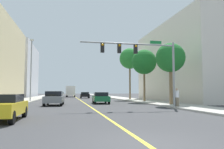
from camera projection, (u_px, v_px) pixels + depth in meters
name	position (u px, v px, depth m)	size (l,w,h in m)	color
ground	(78.00, 98.00, 47.42)	(192.00, 192.00, 0.00)	#38383A
sidewalk_left	(34.00, 98.00, 45.64)	(3.80, 168.00, 0.15)	#9E9B93
sidewalk_right	(118.00, 98.00, 49.21)	(3.80, 168.00, 0.15)	#B2ADA3
lane_marking_center	(78.00, 98.00, 47.42)	(0.16, 144.00, 0.01)	yellow
building_left_far	(7.00, 71.00, 64.00)	(15.13, 22.23, 15.07)	silver
building_right_near	(192.00, 64.00, 35.60)	(10.97, 21.64, 12.02)	silver
traffic_signal_mast	(143.00, 57.00, 19.86)	(8.75, 0.36, 6.02)	gray
street_lamp	(31.00, 67.00, 32.22)	(0.56, 0.28, 9.08)	gray
palm_near	(170.00, 58.00, 23.96)	(3.19, 3.19, 6.64)	brown
palm_mid	(144.00, 62.00, 31.60)	(3.55, 3.55, 7.37)	brown
palm_far	(130.00, 59.00, 39.40)	(3.70, 3.70, 9.10)	brown
car_yellow	(2.00, 107.00, 11.48)	(1.92, 4.08, 1.38)	gold
car_gray	(54.00, 98.00, 23.85)	(2.09, 4.29, 1.53)	slate
car_silver	(59.00, 95.00, 47.69)	(2.11, 4.23, 1.34)	#BCBCC1
car_green	(101.00, 98.00, 27.54)	(2.07, 4.49, 1.41)	#196638
car_black	(85.00, 95.00, 49.39)	(2.08, 4.43, 1.34)	black
delivery_truck	(71.00, 91.00, 59.75)	(2.69, 7.62, 2.89)	#194799
pedestrian	(177.00, 97.00, 20.25)	(0.38, 0.38, 1.67)	#726651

